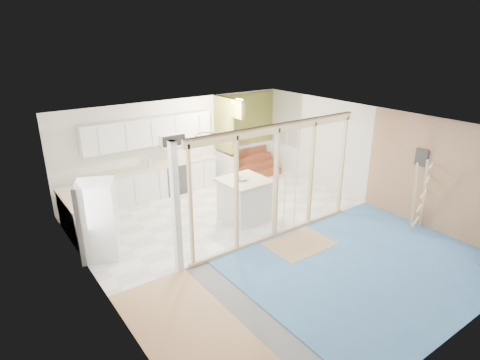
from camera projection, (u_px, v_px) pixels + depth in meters
room at (266, 186)px, 8.44m from camera, size 7.01×8.01×2.61m
floor_overlays at (265, 238)px, 8.97m from camera, size 7.00×8.00×0.03m
stud_frame at (257, 175)px, 8.20m from camera, size 4.66×0.14×2.60m
base_cabinets at (135, 191)px, 10.40m from camera, size 4.45×2.24×0.93m
upper_cabinets at (151, 132)px, 10.69m from camera, size 3.60×0.41×0.85m
green_partition at (242, 148)px, 12.46m from camera, size 2.25×1.51×2.60m
pot_rack at (206, 137)px, 9.46m from camera, size 0.52×0.52×0.72m
sheathing_panel at (446, 179)px, 8.82m from camera, size 0.02×4.00×2.60m
electrical_panel at (422, 158)px, 9.13m from camera, size 0.04×0.30×0.40m
ceiling_light at (237, 101)px, 11.05m from camera, size 0.32×0.32×0.08m
fridge at (99, 220)px, 7.98m from camera, size 0.95×0.91×1.63m
island at (244, 200)px, 9.68m from camera, size 1.11×1.11×1.05m
bowl at (242, 179)px, 9.45m from camera, size 0.25×0.25×0.06m
soap_bottle_a at (149, 162)px, 10.71m from camera, size 0.11×0.11×0.27m
soap_bottle_b at (203, 152)px, 11.78m from camera, size 0.11×0.11×0.19m
ladder at (420, 195)px, 9.00m from camera, size 0.93×0.15×1.73m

